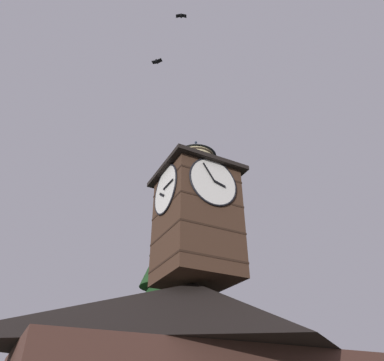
# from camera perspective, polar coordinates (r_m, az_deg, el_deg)

# --- Properties ---
(building_main) EXTENTS (15.24, 10.30, 6.79)m
(building_main) POSITION_cam_1_polar(r_m,az_deg,el_deg) (17.16, 0.57, -26.96)
(building_main) COLOR #4D2E26
(building_main) RESTS_ON ground_plane
(clock_tower) EXTENTS (4.38, 4.38, 8.78)m
(clock_tower) POSITION_cam_1_polar(r_m,az_deg,el_deg) (19.15, 0.68, -5.34)
(clock_tower) COLOR #422B1E
(clock_tower) RESTS_ON building_main
(pine_tree_behind) EXTENTS (6.12, 6.12, 13.57)m
(pine_tree_behind) POSITION_cam_1_polar(r_m,az_deg,el_deg) (23.02, -5.13, -22.31)
(pine_tree_behind) COLOR #473323
(pine_tree_behind) RESTS_ON ground_plane
(moon) EXTENTS (1.99, 1.99, 1.99)m
(moon) POSITION_cam_1_polar(r_m,az_deg,el_deg) (65.65, -6.35, -20.00)
(moon) COLOR silver
(flying_bird_high) EXTENTS (0.60, 0.43, 0.15)m
(flying_bird_high) POSITION_cam_1_polar(r_m,az_deg,el_deg) (21.16, -1.77, 25.15)
(flying_bird_high) COLOR black
(flying_bird_low) EXTENTS (0.53, 0.55, 0.17)m
(flying_bird_low) POSITION_cam_1_polar(r_m,az_deg,el_deg) (19.76, -5.71, 18.67)
(flying_bird_low) COLOR black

